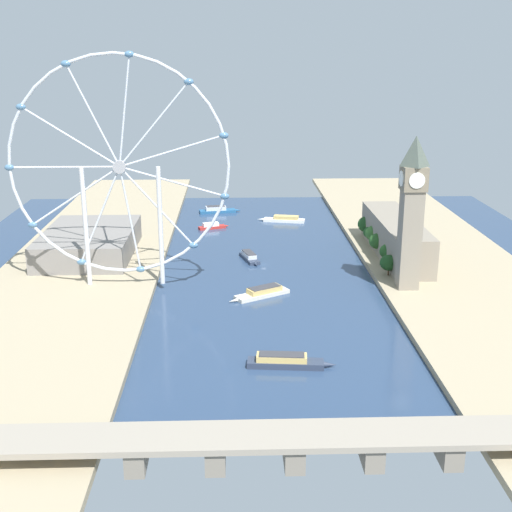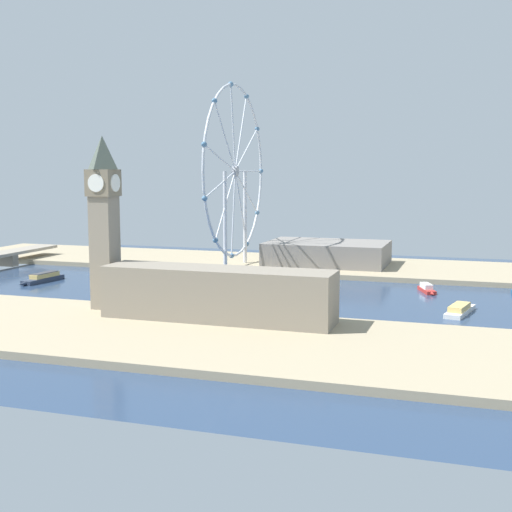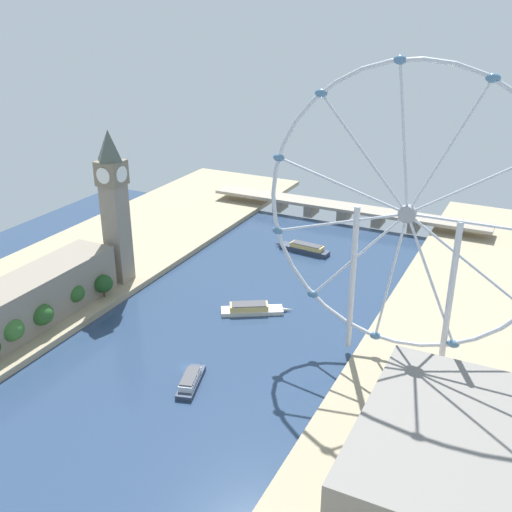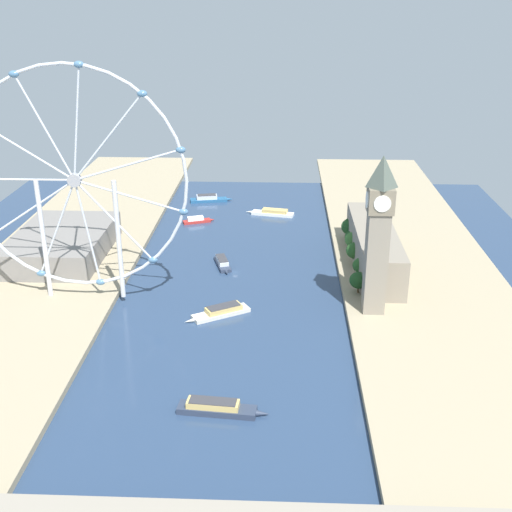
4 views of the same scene
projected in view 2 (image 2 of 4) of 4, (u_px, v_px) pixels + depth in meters
ground_plane at (260, 294)px, 364.59m from camera, size 377.47×377.47×0.00m
riverbank_left at (178, 336)px, 266.57m from camera, size 90.00×520.00×3.00m
riverbank_right at (307, 265)px, 462.23m from camera, size 90.00×520.00×3.00m
clock_tower at (104, 219)px, 307.36m from camera, size 12.82×12.82×77.66m
parliament_block at (218, 294)px, 286.43m from camera, size 22.00×98.76×21.95m
tree_row_embankment at (243, 297)px, 293.96m from camera, size 13.68×88.59×13.94m
ferris_wheel at (235, 173)px, 438.57m from camera, size 111.68×3.20×116.84m
riverside_hall at (327, 253)px, 456.72m from camera, size 51.69×78.89×14.81m
tour_boat_0 at (171, 284)px, 383.56m from camera, size 31.95×21.66×4.86m
tour_boat_1 at (43, 278)px, 402.78m from camera, size 35.55×9.74×5.37m
tour_boat_2 at (280, 288)px, 369.24m from camera, size 12.26×25.80×4.76m
tour_boat_3 at (427, 289)px, 369.17m from camera, size 22.07×11.40×4.48m
tour_boat_5 at (460, 310)px, 314.08m from camera, size 35.28×13.51×4.50m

